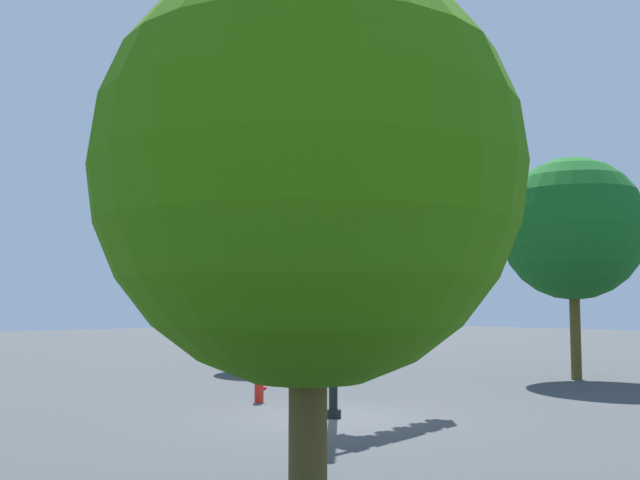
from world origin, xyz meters
The scene contains 6 objects.
ground_plane centered at (0.00, 0.00, 0.00)m, with size 120.00×120.00×0.00m, color #3C4042.
signal_pole_assembly centered at (1.41, 0.23, 5.14)m, with size 4.92×1.71×7.25m.
fire_hydrant centered at (0.36, 3.28, 0.41)m, with size 0.33×0.24×0.83m.
tree_near centered at (-6.50, -6.64, 4.01)m, with size 4.66×4.66×6.35m.
tree_mid centered at (12.14, 0.80, 5.21)m, with size 4.99×4.99×7.72m.
tree_far centered at (7.03, 11.04, 3.84)m, with size 4.02×4.02×5.85m.
Camera 1 is at (-11.76, -12.73, 2.60)m, focal length 42.02 mm.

